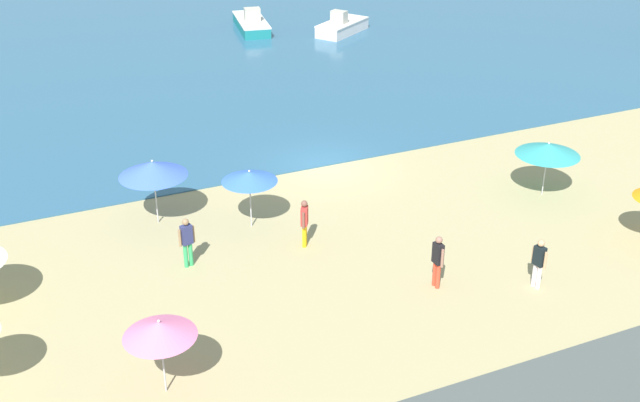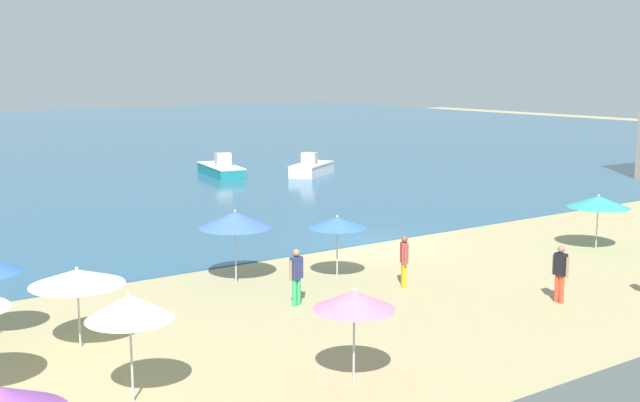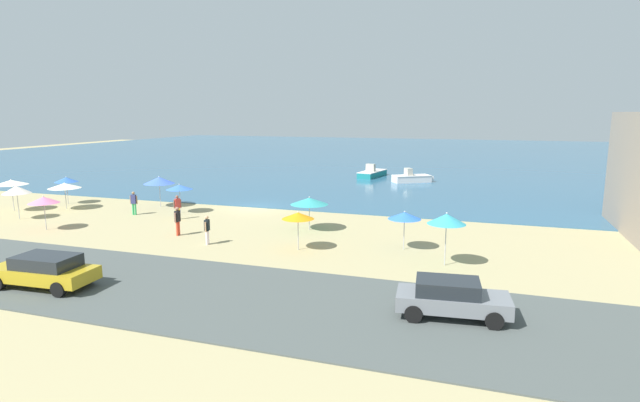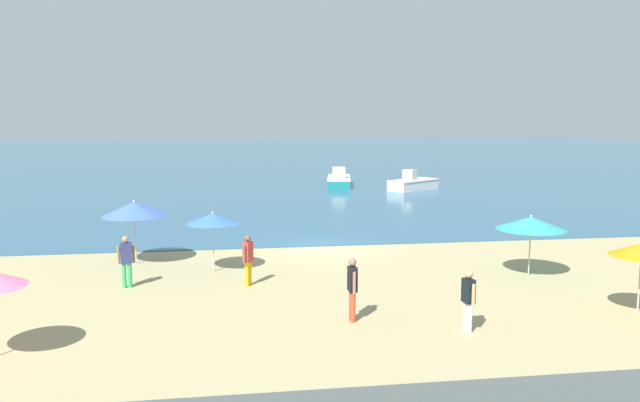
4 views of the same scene
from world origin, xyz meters
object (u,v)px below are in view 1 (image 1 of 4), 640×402
Objects in this scene: skiff_nearshore at (342,26)px; beach_umbrella_3 at (159,329)px; bather_2 at (187,240)px; bather_3 at (539,261)px; beach_umbrella_9 at (249,177)px; beach_umbrella_0 at (548,149)px; skiff_offshore at (251,23)px; beach_umbrella_6 at (153,169)px; bather_0 at (438,259)px; bather_1 at (304,221)px.

beach_umbrella_3 is at bearing -122.93° from skiff_nearshore.
bather_3 is at bearing -30.54° from bather_2.
beach_umbrella_0 is at bearing -11.04° from beach_umbrella_9.
beach_umbrella_9 is 10.08m from bather_3.
skiff_offshore is (11.86, 27.08, -0.52)m from bather_2.
beach_umbrella_6 is 0.56× the size of skiff_nearshore.
skiff_offshore is (-5.07, 3.23, -0.04)m from skiff_nearshore.
bather_0 reaches higher than bather_2.
beach_umbrella_3 is 35.31m from skiff_nearshore.
beach_umbrella_3 is 1.01× the size of beach_umbrella_9.
bather_2 is 11.12m from bather_3.
beach_umbrella_3 is at bearing -138.82° from bather_1.
beach_umbrella_0 is 1.39× the size of bather_2.
bather_0 is (-7.18, -3.92, -0.89)m from beach_umbrella_0.
beach_umbrella_6 is at bearing -129.93° from skiff_nearshore.
beach_umbrella_0 is 6.85m from bather_3.
beach_umbrella_9 reaches higher than bather_3.
bather_0 is 1.03× the size of bather_1.
skiff_nearshore is (3.03, 24.28, -1.39)m from beach_umbrella_0.
bather_1 is 1.02× the size of bather_3.
bather_2 is (-6.73, 4.35, -0.02)m from bather_0.
beach_umbrella_6 reaches higher than beach_umbrella_0.
beach_umbrella_6 is 5.70m from bather_1.
bather_1 is (4.17, -3.71, -1.16)m from beach_umbrella_6.
bather_0 is at bearing 8.95° from beach_umbrella_3.
skiff_offshore is at bearing 73.95° from bather_1.
beach_umbrella_6 is at bearing 138.36° from bather_1.
skiff_offshore is at bearing 80.73° from bather_0.
beach_umbrella_6 is at bearing 131.83° from bather_0.
beach_umbrella_3 is 1.28× the size of bather_2.
bather_3 is at bearing -43.57° from bather_1.
bather_2 reaches higher than bather_1.
bather_0 reaches higher than bather_1.
skiff_nearshore is at bearing 61.81° from bather_1.
beach_umbrella_3 is 35.77m from skiff_offshore.
bather_3 is (6.78, -7.39, -1.01)m from beach_umbrella_9.
beach_umbrella_6 is 26.73m from skiff_nearshore.
beach_umbrella_9 reaches higher than beach_umbrella_0.
beach_umbrella_9 is at bearing 31.89° from bather_2.
beach_umbrella_0 is 17.01m from beach_umbrella_3.
beach_umbrella_0 is 1.44× the size of bather_3.
skiff_nearshore is at bearing -32.50° from skiff_offshore.
bather_0 is at bearing -151.35° from beach_umbrella_0.
beach_umbrella_0 is 1.36× the size of bather_0.
beach_umbrella_0 is 0.43× the size of skiff_offshore.
bather_1 is 28.52m from skiff_offshore.
skiff_nearshore is at bearing 50.07° from beach_umbrella_6.
beach_umbrella_3 reaches higher than beach_umbrella_0.
beach_umbrella_9 is (2.98, -1.65, -0.17)m from beach_umbrella_6.
beach_umbrella_0 is at bearing -1.78° from bather_2.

